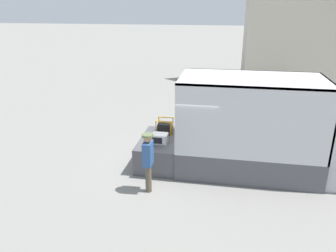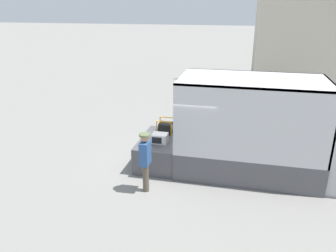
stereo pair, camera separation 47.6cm
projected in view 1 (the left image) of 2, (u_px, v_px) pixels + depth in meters
ground_plane at (180, 163)px, 11.36m from camera, size 160.00×160.00×0.00m
box_truck at (294, 148)px, 10.43m from camera, size 6.44×2.40×3.10m
tailgate_deck at (161, 150)px, 11.31m from camera, size 1.36×2.28×0.88m
microwave at (160, 138)px, 10.78m from camera, size 0.51×0.42×0.31m
portable_generator at (165, 128)px, 11.57m from camera, size 0.56×0.52×0.52m
worker_person at (148, 157)px, 9.27m from camera, size 0.33×0.44×1.81m
house_backdrop at (324, 9)px, 21.00m from camera, size 10.11×6.93×9.54m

